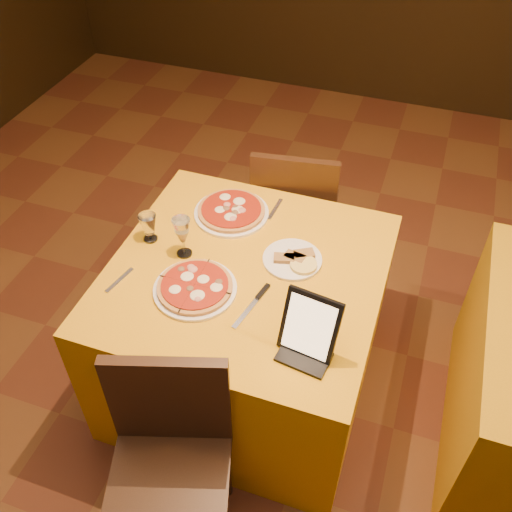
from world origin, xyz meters
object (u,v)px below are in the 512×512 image
(water_glass, at_px, (149,228))
(pizza_near, at_px, (195,288))
(pizza_far, at_px, (231,212))
(wine_glass, at_px, (183,237))
(chair_main_far, at_px, (296,210))
(tablet, at_px, (310,325))
(chair_main_near, at_px, (169,484))
(main_table, at_px, (247,328))

(water_glass, bearing_deg, pizza_near, -35.28)
(pizza_far, xyz_separation_m, wine_glass, (-0.09, -0.31, 0.08))
(chair_main_far, relative_size, water_glass, 7.00)
(wine_glass, bearing_deg, pizza_far, 73.15)
(wine_glass, xyz_separation_m, tablet, (0.62, -0.30, 0.03))
(chair_main_near, xyz_separation_m, wine_glass, (-0.27, 0.81, 0.39))
(pizza_far, relative_size, water_glass, 2.59)
(chair_main_near, xyz_separation_m, pizza_far, (-0.18, 1.11, 0.31))
(water_glass, bearing_deg, pizza_far, 45.26)
(water_glass, bearing_deg, chair_main_far, 58.91)
(water_glass, relative_size, tablet, 0.53)
(tablet, bearing_deg, chair_main_near, -115.65)
(chair_main_far, bearing_deg, pizza_near, 73.02)
(pizza_near, relative_size, wine_glass, 1.73)
(chair_main_near, xyz_separation_m, chair_main_far, (0.00, 1.59, 0.00))
(chair_main_near, distance_m, water_glass, 1.02)
(tablet, bearing_deg, main_table, 147.33)
(wine_glass, relative_size, tablet, 0.78)
(main_table, xyz_separation_m, pizza_far, (-0.18, 0.31, 0.39))
(pizza_near, relative_size, tablet, 1.35)
(chair_main_far, bearing_deg, wine_glass, 62.51)
(chair_main_near, bearing_deg, water_glass, 100.68)
(chair_main_near, relative_size, pizza_far, 2.70)
(main_table, xyz_separation_m, pizza_near, (-0.15, -0.17, 0.39))
(main_table, bearing_deg, tablet, -40.93)
(water_glass, distance_m, tablet, 0.86)
(pizza_far, height_order, wine_glass, wine_glass)
(main_table, distance_m, wine_glass, 0.54)
(pizza_far, height_order, tablet, tablet)
(chair_main_far, bearing_deg, main_table, 81.85)
(chair_main_near, relative_size, wine_glass, 4.79)
(chair_main_far, xyz_separation_m, pizza_far, (-0.18, -0.48, 0.31))
(chair_main_far, relative_size, pizza_near, 2.77)
(pizza_near, bearing_deg, chair_main_near, -76.67)
(chair_main_near, height_order, tablet, tablet)
(chair_main_near, distance_m, chair_main_far, 1.59)
(main_table, height_order, pizza_far, pizza_far)
(tablet, bearing_deg, pizza_near, 174.29)
(tablet, bearing_deg, water_glass, 165.31)
(water_glass, bearing_deg, main_table, -5.01)
(main_table, bearing_deg, pizza_near, -130.64)
(water_glass, xyz_separation_m, tablet, (0.79, -0.33, 0.06))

